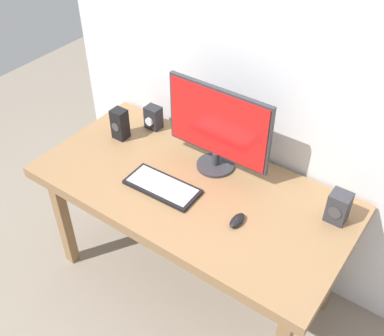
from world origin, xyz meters
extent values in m
plane|color=gray|center=(0.00, 0.00, 0.00)|extent=(6.00, 6.00, 0.00)
cube|color=silver|center=(0.00, 0.43, 1.50)|extent=(2.20, 0.04, 3.00)
cube|color=#936D47|center=(0.00, 0.00, 0.73)|extent=(1.58, 0.78, 0.06)
cube|color=#936D47|center=(-0.70, -0.30, 0.35)|extent=(0.06, 0.06, 0.70)
cube|color=#936D47|center=(-0.70, 0.30, 0.35)|extent=(0.06, 0.06, 0.70)
cube|color=#936D47|center=(0.70, 0.30, 0.35)|extent=(0.06, 0.06, 0.70)
cylinder|color=#333338|center=(0.01, 0.20, 0.77)|extent=(0.20, 0.20, 0.02)
cylinder|color=#333338|center=(0.01, 0.20, 0.81)|extent=(0.04, 0.04, 0.07)
cube|color=#333338|center=(0.01, 0.21, 1.02)|extent=(0.57, 0.02, 0.38)
cube|color=red|center=(0.01, 0.20, 1.02)|extent=(0.54, 0.01, 0.36)
cube|color=black|center=(-0.11, -0.09, 0.77)|extent=(0.38, 0.18, 0.02)
cube|color=silver|center=(-0.11, -0.09, 0.78)|extent=(0.35, 0.15, 0.00)
ellipsoid|color=black|center=(0.31, -0.08, 0.78)|extent=(0.05, 0.10, 0.03)
cube|color=#333338|center=(0.66, 0.20, 0.84)|extent=(0.09, 0.09, 0.15)
cylinder|color=#3F3F44|center=(0.66, 0.16, 0.84)|extent=(0.06, 0.00, 0.06)
cube|color=black|center=(-0.56, 0.11, 0.85)|extent=(0.08, 0.07, 0.18)
cylinder|color=#3F3F44|center=(-0.56, 0.07, 0.85)|extent=(0.05, 0.00, 0.05)
cube|color=#232328|center=(-0.47, 0.29, 0.83)|extent=(0.09, 0.07, 0.13)
cylinder|color=silver|center=(-0.47, 0.25, 0.82)|extent=(0.05, 0.01, 0.05)
camera|label=1|loc=(0.99, -1.38, 2.31)|focal=43.51mm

